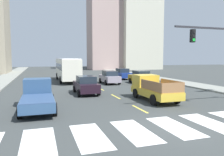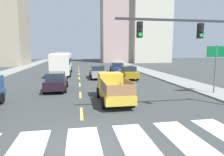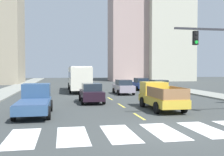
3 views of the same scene
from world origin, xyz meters
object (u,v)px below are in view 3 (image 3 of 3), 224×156
at_px(pickup_dark, 35,100).
at_px(sedan_near_left, 91,93).
at_px(sedan_near_right, 158,87).
at_px(sedan_far, 141,84).
at_px(city_bus, 79,77).
at_px(pickup_stakebed, 159,96).
at_px(sedan_mid, 123,87).

bearing_deg(pickup_dark, sedan_near_left, 53.84).
xyz_separation_m(sedan_near_left, sedan_near_right, (8.56, 5.98, 0.00)).
xyz_separation_m(sedan_near_left, sedan_far, (8.47, 12.66, 0.00)).
height_order(pickup_dark, sedan_near_left, pickup_dark).
bearing_deg(pickup_dark, city_bus, 80.27).
bearing_deg(sedan_far, sedan_near_left, -123.21).
xyz_separation_m(pickup_stakebed, city_bus, (-4.93, 16.65, 1.02)).
height_order(pickup_stakebed, sedan_mid, pickup_stakebed).
bearing_deg(sedan_near_left, sedan_far, 55.27).
bearing_deg(sedan_near_left, pickup_stakebed, -45.78).
relative_size(pickup_stakebed, sedan_near_left, 1.18).
relative_size(sedan_mid, sedan_near_right, 1.00).
relative_size(pickup_dark, sedan_mid, 1.18).
bearing_deg(sedan_far, sedan_mid, -124.63).
height_order(pickup_stakebed, sedan_near_left, pickup_stakebed).
bearing_deg(sedan_far, city_bus, -175.64).
relative_size(sedan_mid, sedan_far, 1.00).
bearing_deg(city_bus, pickup_dark, -102.66).
bearing_deg(pickup_stakebed, sedan_mid, 91.92).
height_order(pickup_dark, city_bus, city_bus).
xyz_separation_m(pickup_stakebed, pickup_dark, (-8.91, -0.68, -0.02)).
distance_m(pickup_stakebed, sedan_near_right, 11.27).
height_order(sedan_near_left, sedan_mid, same).
relative_size(pickup_stakebed, pickup_dark, 1.00).
bearing_deg(sedan_near_right, pickup_dark, -140.70).
relative_size(pickup_stakebed, sedan_mid, 1.18).
relative_size(sedan_near_left, sedan_mid, 1.00).
height_order(sedan_mid, sedan_near_right, same).
distance_m(sedan_mid, sedan_far, 6.67).
bearing_deg(sedan_near_right, pickup_stakebed, -112.39).
xyz_separation_m(city_bus, sedan_near_left, (0.33, -12.08, -1.09)).
bearing_deg(pickup_stakebed, sedan_near_left, 137.20).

